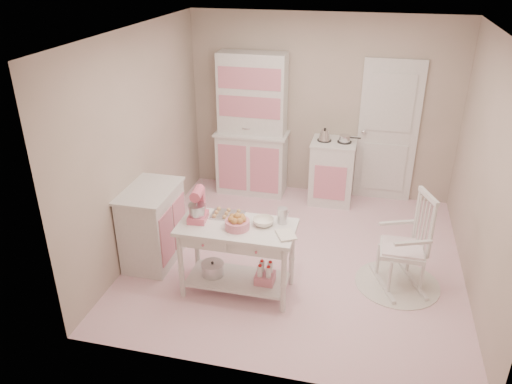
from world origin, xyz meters
TOP-DOWN VIEW (x-y plane):
  - room_shell at (0.00, 0.00)m, footprint 3.84×3.84m
  - door at (0.95, 1.87)m, footprint 0.82×0.05m
  - hutch at (-0.97, 1.66)m, footprint 1.06×0.50m
  - stove at (0.23, 1.61)m, footprint 0.62×0.57m
  - base_cabinet at (-1.63, -0.44)m, footprint 0.54×0.84m
  - lace_rug at (1.17, -0.29)m, footprint 0.92×0.92m
  - rocking_chair at (1.17, -0.29)m, footprint 0.71×0.85m
  - work_table at (-0.52, -0.79)m, footprint 1.20×0.60m
  - stand_mixer at (-0.94, -0.77)m, footprint 0.23×0.30m
  - cookie_tray at (-0.67, -0.61)m, footprint 0.34×0.24m
  - bread_basket at (-0.50, -0.84)m, footprint 0.25×0.25m
  - mixing_bowl at (-0.26, -0.71)m, footprint 0.22×0.22m
  - metal_pitcher at (-0.08, -0.63)m, footprint 0.10×0.10m
  - recipe_book at (-0.07, -0.91)m, footprint 0.25×0.28m

SIDE VIEW (x-z plane):
  - lace_rug at x=1.17m, z-range 0.00..0.01m
  - work_table at x=-0.52m, z-range 0.00..0.80m
  - stove at x=0.23m, z-range 0.00..0.92m
  - base_cabinet at x=-1.63m, z-range 0.00..0.92m
  - rocking_chair at x=1.17m, z-range 0.00..1.10m
  - cookie_tray at x=-0.67m, z-range 0.80..0.82m
  - recipe_book at x=-0.07m, z-range 0.80..0.82m
  - mixing_bowl at x=-0.26m, z-range 0.80..0.87m
  - bread_basket at x=-0.50m, z-range 0.80..0.89m
  - metal_pitcher at x=-0.08m, z-range 0.80..0.97m
  - stand_mixer at x=-0.94m, z-range 0.80..1.14m
  - door at x=0.95m, z-range 0.00..2.04m
  - hutch at x=-0.97m, z-range 0.00..2.08m
  - room_shell at x=0.00m, z-range 0.34..2.96m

